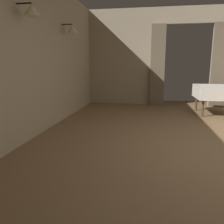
# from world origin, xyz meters

# --- Properties ---
(wall_left) EXTENTS (0.49, 8.40, 3.00)m
(wall_left) POSITION_xyz_m (-3.20, 0.00, 1.51)
(wall_left) COLOR tan
(wall_left) RESTS_ON ground
(wall_back) EXTENTS (6.40, 0.27, 3.00)m
(wall_back) POSITION_xyz_m (0.00, 4.18, 1.51)
(wall_back) COLOR tan
(wall_back) RESTS_ON ground
(dining_table_mid) EXTENTS (1.36, 1.06, 0.75)m
(dining_table_mid) POSITION_xyz_m (0.74, 2.90, 0.65)
(dining_table_mid) COLOR #4C3D2D
(dining_table_mid) RESTS_ON ground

